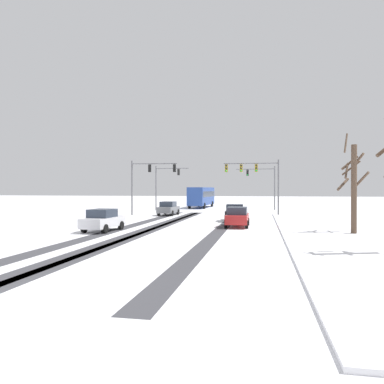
{
  "coord_description": "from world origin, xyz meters",
  "views": [
    {
      "loc": [
        6.62,
        -9.83,
        3.06
      ],
      "look_at": [
        0.0,
        24.58,
        2.8
      ],
      "focal_mm": 33.8,
      "sensor_mm": 36.0,
      "label": 1
    }
  ],
  "objects_px": {
    "car_grey_lead": "(168,208)",
    "car_black_second": "(235,213)",
    "traffic_signal_near_left": "(147,176)",
    "car_white_fourth": "(103,220)",
    "traffic_signal_near_right": "(256,174)",
    "car_red_third": "(237,217)",
    "traffic_signal_far_left": "(165,180)",
    "bus_oncoming": "(202,196)",
    "bare_tree_sidewalk_mid": "(353,185)",
    "traffic_signal_far_right": "(264,180)"
  },
  "relations": [
    {
      "from": "bare_tree_sidewalk_mid",
      "to": "car_black_second",
      "type": "bearing_deg",
      "value": 137.02
    },
    {
      "from": "traffic_signal_near_left",
      "to": "car_white_fourth",
      "type": "bearing_deg",
      "value": -83.29
    },
    {
      "from": "bus_oncoming",
      "to": "bare_tree_sidewalk_mid",
      "type": "distance_m",
      "value": 36.82
    },
    {
      "from": "traffic_signal_near_left",
      "to": "car_black_second",
      "type": "relative_size",
      "value": 1.56
    },
    {
      "from": "car_grey_lead",
      "to": "traffic_signal_near_right",
      "type": "bearing_deg",
      "value": 8.54
    },
    {
      "from": "car_black_second",
      "to": "bare_tree_sidewalk_mid",
      "type": "relative_size",
      "value": 0.59
    },
    {
      "from": "traffic_signal_near_right",
      "to": "car_red_third",
      "type": "bearing_deg",
      "value": -95.66
    },
    {
      "from": "car_grey_lead",
      "to": "car_black_second",
      "type": "bearing_deg",
      "value": -37.41
    },
    {
      "from": "traffic_signal_near_right",
      "to": "car_white_fourth",
      "type": "xyz_separation_m",
      "value": [
        -10.77,
        -18.17,
        -3.99
      ]
    },
    {
      "from": "car_black_second",
      "to": "bus_oncoming",
      "type": "height_order",
      "value": "bus_oncoming"
    },
    {
      "from": "traffic_signal_far_right",
      "to": "car_red_third",
      "type": "distance_m",
      "value": 25.76
    },
    {
      "from": "traffic_signal_far_right",
      "to": "car_black_second",
      "type": "bearing_deg",
      "value": -98.19
    },
    {
      "from": "traffic_signal_near_right",
      "to": "traffic_signal_near_left",
      "type": "xyz_separation_m",
      "value": [
        -12.7,
        -1.73,
        -0.18
      ]
    },
    {
      "from": "traffic_signal_far_right",
      "to": "traffic_signal_near_right",
      "type": "bearing_deg",
      "value": -94.62
    },
    {
      "from": "car_grey_lead",
      "to": "bus_oncoming",
      "type": "xyz_separation_m",
      "value": [
        0.92,
        18.54,
        1.18
      ]
    },
    {
      "from": "traffic_signal_near_left",
      "to": "bus_oncoming",
      "type": "distance_m",
      "value": 19.24
    },
    {
      "from": "traffic_signal_near_left",
      "to": "bus_oncoming",
      "type": "xyz_separation_m",
      "value": [
        3.45,
        18.74,
        -2.63
      ]
    },
    {
      "from": "traffic_signal_near_right",
      "to": "car_red_third",
      "type": "height_order",
      "value": "traffic_signal_near_right"
    },
    {
      "from": "traffic_signal_near_right",
      "to": "bus_oncoming",
      "type": "relative_size",
      "value": 0.59
    },
    {
      "from": "bus_oncoming",
      "to": "bare_tree_sidewalk_mid",
      "type": "height_order",
      "value": "bare_tree_sidewalk_mid"
    },
    {
      "from": "car_grey_lead",
      "to": "traffic_signal_far_right",
      "type": "bearing_deg",
      "value": 50.81
    },
    {
      "from": "car_red_third",
      "to": "traffic_signal_far_left",
      "type": "bearing_deg",
      "value": 119.24
    },
    {
      "from": "traffic_signal_far_right",
      "to": "car_white_fourth",
      "type": "height_order",
      "value": "traffic_signal_far_right"
    },
    {
      "from": "bare_tree_sidewalk_mid",
      "to": "car_red_third",
      "type": "bearing_deg",
      "value": 161.16
    },
    {
      "from": "traffic_signal_far_left",
      "to": "bus_oncoming",
      "type": "height_order",
      "value": "traffic_signal_far_left"
    },
    {
      "from": "traffic_signal_near_right",
      "to": "car_white_fourth",
      "type": "height_order",
      "value": "traffic_signal_near_right"
    },
    {
      "from": "car_grey_lead",
      "to": "car_black_second",
      "type": "xyz_separation_m",
      "value": [
        8.28,
        -6.33,
        0.0
      ]
    },
    {
      "from": "traffic_signal_far_left",
      "to": "traffic_signal_near_right",
      "type": "height_order",
      "value": "same"
    },
    {
      "from": "traffic_signal_near_right",
      "to": "bus_oncoming",
      "type": "height_order",
      "value": "traffic_signal_near_right"
    },
    {
      "from": "traffic_signal_near_left",
      "to": "bare_tree_sidewalk_mid",
      "type": "relative_size",
      "value": 0.92
    },
    {
      "from": "car_black_second",
      "to": "car_white_fourth",
      "type": "height_order",
      "value": "same"
    },
    {
      "from": "car_black_second",
      "to": "bus_oncoming",
      "type": "distance_m",
      "value": 25.96
    },
    {
      "from": "traffic_signal_near_left",
      "to": "bus_oncoming",
      "type": "bearing_deg",
      "value": 79.57
    },
    {
      "from": "traffic_signal_far_right",
      "to": "bare_tree_sidewalk_mid",
      "type": "bearing_deg",
      "value": -78.16
    },
    {
      "from": "car_red_third",
      "to": "bare_tree_sidewalk_mid",
      "type": "distance_m",
      "value": 9.04
    },
    {
      "from": "traffic_signal_far_left",
      "to": "car_white_fourth",
      "type": "distance_m",
      "value": 26.61
    },
    {
      "from": "car_grey_lead",
      "to": "traffic_signal_near_left",
      "type": "bearing_deg",
      "value": -175.34
    },
    {
      "from": "car_grey_lead",
      "to": "bare_tree_sidewalk_mid",
      "type": "xyz_separation_m",
      "value": [
        17.07,
        -14.52,
        2.56
      ]
    },
    {
      "from": "car_red_third",
      "to": "car_grey_lead",
      "type": "bearing_deg",
      "value": 127.08
    },
    {
      "from": "traffic_signal_near_right",
      "to": "traffic_signal_near_left",
      "type": "relative_size",
      "value": 1.0
    },
    {
      "from": "traffic_signal_near_left",
      "to": "car_white_fourth",
      "type": "xyz_separation_m",
      "value": [
        1.93,
        -16.43,
        -3.8
      ]
    },
    {
      "from": "car_grey_lead",
      "to": "car_black_second",
      "type": "relative_size",
      "value": 1.0
    },
    {
      "from": "traffic_signal_far_right",
      "to": "traffic_signal_far_left",
      "type": "relative_size",
      "value": 1.0
    },
    {
      "from": "car_grey_lead",
      "to": "bus_oncoming",
      "type": "relative_size",
      "value": 0.37
    },
    {
      "from": "car_white_fourth",
      "to": "bare_tree_sidewalk_mid",
      "type": "xyz_separation_m",
      "value": [
        17.66,
        2.12,
        2.56
      ]
    },
    {
      "from": "traffic_signal_near_left",
      "to": "traffic_signal_far_left",
      "type": "bearing_deg",
      "value": 93.25
    },
    {
      "from": "traffic_signal_far_left",
      "to": "car_red_third",
      "type": "distance_m",
      "value": 24.71
    },
    {
      "from": "traffic_signal_far_left",
      "to": "car_white_fourth",
      "type": "height_order",
      "value": "traffic_signal_far_left"
    },
    {
      "from": "car_grey_lead",
      "to": "car_red_third",
      "type": "relative_size",
      "value": 1.01
    },
    {
      "from": "traffic_signal_far_left",
      "to": "car_red_third",
      "type": "relative_size",
      "value": 1.59
    }
  ]
}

